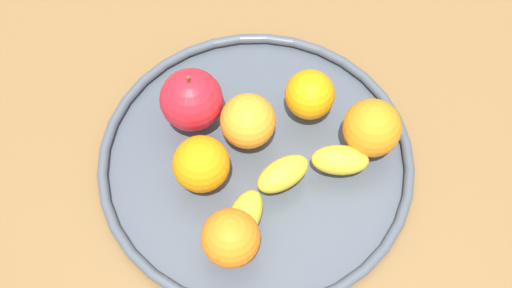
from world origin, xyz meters
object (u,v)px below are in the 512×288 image
at_px(fruit_bowl, 256,160).
at_px(orange_front_left, 231,238).
at_px(orange_back_right, 372,128).
at_px(orange_center, 250,120).
at_px(banana, 287,186).
at_px(apple, 191,100).
at_px(orange_back_left, 310,95).
at_px(orange_front_right, 201,164).

relative_size(fruit_bowl, orange_front_left, 5.87).
relative_size(orange_back_right, orange_center, 1.04).
height_order(banana, orange_back_right, orange_back_right).
xyz_separation_m(apple, orange_front_left, (0.01, 0.18, -0.01)).
bearing_deg(fruit_bowl, apple, -54.16).
xyz_separation_m(fruit_bowl, orange_back_left, (-0.08, -0.04, 0.04)).
xyz_separation_m(apple, orange_center, (-0.06, 0.05, -0.00)).
distance_m(apple, orange_back_left, 0.14).
bearing_deg(orange_front_left, apple, -92.07).
distance_m(orange_back_right, orange_center, 0.14).
relative_size(orange_back_left, orange_back_right, 0.88).
bearing_deg(orange_back_left, fruit_bowl, 28.59).
distance_m(orange_back_left, orange_front_left, 0.21).
distance_m(fruit_bowl, orange_front_right, 0.08).
bearing_deg(banana, fruit_bowl, -86.10).
height_order(fruit_bowl, orange_back_right, orange_back_right).
bearing_deg(orange_center, banana, 100.34).
relative_size(fruit_bowl, orange_front_right, 5.76).
bearing_deg(orange_back_left, orange_front_right, 19.21).
xyz_separation_m(apple, orange_back_right, (-0.19, 0.10, -0.00)).
xyz_separation_m(orange_back_right, orange_center, (0.13, -0.05, -0.00)).
xyz_separation_m(banana, orange_back_right, (-0.11, -0.03, 0.02)).
height_order(banana, apple, apple).
bearing_deg(orange_center, orange_back_right, 157.38).
distance_m(apple, orange_back_right, 0.21).
xyz_separation_m(banana, orange_front_right, (0.09, -0.05, 0.02)).
distance_m(orange_front_left, orange_center, 0.15).
distance_m(orange_back_left, orange_center, 0.08).
height_order(apple, orange_center, apple).
bearing_deg(fruit_bowl, banana, 108.81).
height_order(apple, orange_front_left, apple).
height_order(orange_back_left, orange_front_right, orange_front_right).
relative_size(fruit_bowl, banana, 1.90).
xyz_separation_m(orange_back_left, orange_front_left, (0.14, 0.15, 0.00)).
bearing_deg(orange_front_left, fruit_bowl, -121.01).
distance_m(orange_back_right, orange_front_right, 0.20).
bearing_deg(banana, orange_center, -94.57).
xyz_separation_m(orange_front_left, orange_front_right, (0.01, -0.10, 0.00)).
distance_m(fruit_bowl, orange_back_left, 0.10).
bearing_deg(orange_back_right, apple, -27.92).
relative_size(fruit_bowl, orange_back_left, 6.22).
bearing_deg(orange_front_left, orange_front_right, -86.63).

